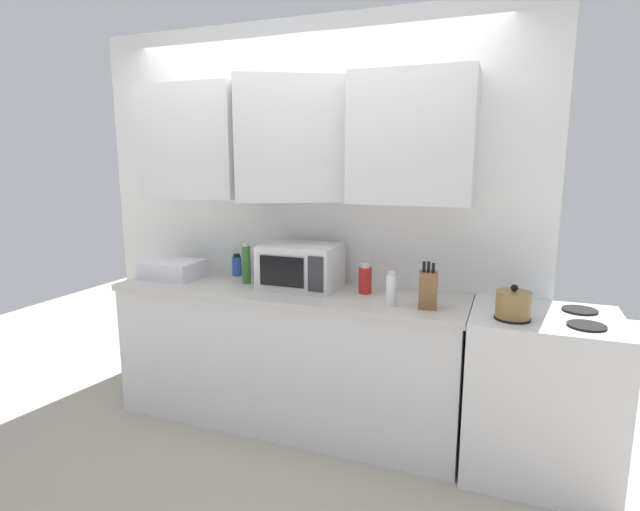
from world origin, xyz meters
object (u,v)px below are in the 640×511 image
object	(u,v)px
microwave	(301,266)
knife_block	(428,289)
bottle_white_jar	(391,289)
bottle_green_oil	(246,264)
dish_rack	(173,269)
kettle	(513,304)
stove_range	(540,394)
bottle_blue_cleaner	(237,265)
bottle_red_sauce	(365,279)

from	to	relation	value
microwave	knife_block	bearing A→B (deg)	-10.77
bottle_white_jar	bottle_green_oil	bearing A→B (deg)	170.33
dish_rack	knife_block	xyz separation A→B (m)	(1.77, -0.10, 0.04)
kettle	microwave	world-z (taller)	microwave
microwave	knife_block	xyz separation A→B (m)	(0.83, -0.16, -0.04)
stove_range	knife_block	distance (m)	0.83
dish_rack	bottle_blue_cleaner	distance (m)	0.44
bottle_blue_cleaner	kettle	bearing A→B (deg)	-11.65
kettle	knife_block	size ratio (longest dim) A/B	0.66
stove_range	bottle_white_jar	distance (m)	0.98
knife_block	bottle_blue_cleaner	bearing A→B (deg)	167.05
microwave	bottle_blue_cleaner	xyz separation A→B (m)	(-0.56, 0.16, -0.07)
stove_range	microwave	xyz separation A→B (m)	(-1.44, 0.08, 0.59)
stove_range	microwave	size ratio (longest dim) A/B	1.90
microwave	kettle	bearing A→B (deg)	-9.63
stove_range	kettle	world-z (taller)	kettle
microwave	bottle_green_oil	size ratio (longest dim) A/B	1.76
dish_rack	knife_block	world-z (taller)	knife_block
bottle_red_sauce	bottle_white_jar	xyz separation A→B (m)	(0.21, -0.20, 0.00)
bottle_red_sauce	bottle_blue_cleaner	size ratio (longest dim) A/B	1.19
dish_rack	bottle_white_jar	bearing A→B (deg)	-4.80
dish_rack	bottle_blue_cleaner	xyz separation A→B (m)	(0.38, 0.22, 0.01)
bottle_white_jar	dish_rack	bearing A→B (deg)	175.20
knife_block	bottle_red_sauce	xyz separation A→B (m)	(-0.41, 0.17, -0.02)
kettle	bottle_green_oil	bearing A→B (deg)	173.07
stove_range	microwave	bearing A→B (deg)	177.00
dish_rack	bottle_red_sauce	world-z (taller)	bottle_red_sauce
kettle	knife_block	world-z (taller)	knife_block
microwave	bottle_white_jar	distance (m)	0.66
bottle_red_sauce	bottle_blue_cleaner	xyz separation A→B (m)	(-0.98, 0.14, -0.01)
bottle_green_oil	stove_range	bearing A→B (deg)	-1.92
bottle_blue_cleaner	bottle_white_jar	distance (m)	1.24
knife_block	bottle_green_oil	xyz separation A→B (m)	(-1.21, 0.14, 0.03)
bottle_green_oil	microwave	bearing A→B (deg)	2.14
stove_range	bottle_white_jar	size ratio (longest dim) A/B	4.72
dish_rack	bottle_green_oil	size ratio (longest dim) A/B	1.39
kettle	bottle_white_jar	size ratio (longest dim) A/B	0.89
bottle_white_jar	bottle_green_oil	world-z (taller)	bottle_green_oil
kettle	microwave	distance (m)	1.29
bottle_green_oil	bottle_red_sauce	bearing A→B (deg)	2.23
microwave	dish_rack	distance (m)	0.95
dish_rack	knife_block	bearing A→B (deg)	-3.30
microwave	dish_rack	world-z (taller)	microwave
kettle	microwave	size ratio (longest dim) A/B	0.36
kettle	dish_rack	size ratio (longest dim) A/B	0.45
kettle	bottle_red_sauce	distance (m)	0.88
stove_range	bottle_red_sauce	xyz separation A→B (m)	(-1.02, 0.09, 0.54)
stove_range	bottle_blue_cleaner	distance (m)	2.08
knife_block	bottle_red_sauce	distance (m)	0.44
microwave	bottle_green_oil	world-z (taller)	microwave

